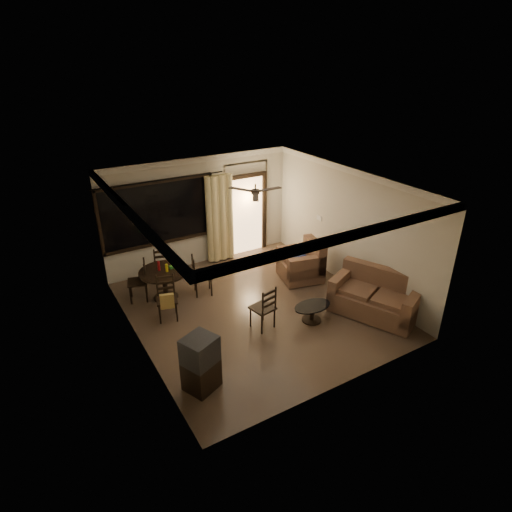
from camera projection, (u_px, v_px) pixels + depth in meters
ground at (255, 309)px, 9.32m from camera, size 5.50×5.50×0.00m
room_shell at (239, 202)px, 10.17m from camera, size 5.50×6.70×5.50m
dining_table at (164, 277)px, 9.51m from camera, size 1.10×1.10×0.91m
dining_chair_west at (139, 288)px, 9.56m from camera, size 0.52×0.52×0.95m
dining_chair_east at (202, 282)px, 9.81m from camera, size 0.52×0.52×0.95m
dining_chair_south at (168, 306)px, 8.87m from camera, size 0.52×0.56×0.95m
dining_chair_north at (163, 271)px, 10.31m from camera, size 0.52×0.52×0.95m
tv_cabinet at (201, 363)px, 6.95m from camera, size 0.65×0.63×0.99m
sofa at (376, 298)px, 9.02m from camera, size 1.57×1.99×0.94m
armchair at (303, 264)px, 10.43m from camera, size 1.12×1.12×0.94m
coffee_table at (312, 310)px, 8.82m from camera, size 0.83×0.50×0.36m
side_chair at (263, 315)px, 8.59m from camera, size 0.49×0.49×0.95m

